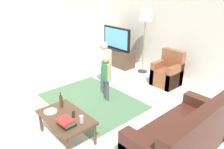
% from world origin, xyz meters
% --- Properties ---
extents(ground, '(7.80, 7.80, 0.00)m').
position_xyz_m(ground, '(0.00, 0.00, 0.00)').
color(ground, beige).
extents(wall_back, '(6.00, 0.12, 2.70)m').
position_xyz_m(wall_back, '(0.00, 3.00, 1.35)').
color(wall_back, silver).
rests_on(wall_back, ground).
extents(wall_left, '(0.12, 6.00, 2.70)m').
position_xyz_m(wall_left, '(-3.00, 0.00, 1.35)').
color(wall_left, silver).
rests_on(wall_left, ground).
extents(area_rug, '(2.20, 1.60, 0.01)m').
position_xyz_m(area_rug, '(-0.33, 0.29, 0.00)').
color(area_rug, '#4C724C').
rests_on(area_rug, ground).
extents(tv_stand, '(1.20, 0.44, 0.50)m').
position_xyz_m(tv_stand, '(-1.67, 2.30, 0.24)').
color(tv_stand, '#4C3828').
rests_on(tv_stand, ground).
extents(tv, '(1.10, 0.28, 0.71)m').
position_xyz_m(tv, '(-1.67, 2.28, 0.85)').
color(tv, black).
rests_on(tv, tv_stand).
extents(couch, '(0.80, 1.80, 0.86)m').
position_xyz_m(couch, '(1.90, 0.35, 0.29)').
color(couch, '#472319').
rests_on(couch, ground).
extents(armchair, '(0.60, 0.60, 0.90)m').
position_xyz_m(armchair, '(0.28, 2.26, 0.30)').
color(armchair, brown).
rests_on(armchair, ground).
extents(floor_lamp, '(0.36, 0.36, 1.78)m').
position_xyz_m(floor_lamp, '(-0.72, 2.45, 1.54)').
color(floor_lamp, '#262626').
rests_on(floor_lamp, ground).
extents(child_near_tv, '(0.35, 0.23, 1.13)m').
position_xyz_m(child_near_tv, '(-0.77, 1.03, 0.68)').
color(child_near_tv, '#33598C').
rests_on(child_near_tv, ground).
extents(child_center, '(0.33, 0.19, 1.04)m').
position_xyz_m(child_center, '(-0.17, 0.58, 0.62)').
color(child_center, '#4C4C59').
rests_on(child_center, ground).
extents(coffee_table, '(1.00, 0.60, 0.42)m').
position_xyz_m(coffee_table, '(0.40, -0.77, 0.37)').
color(coffee_table, '#513823').
rests_on(coffee_table, ground).
extents(book_stack, '(0.27, 0.24, 0.11)m').
position_xyz_m(book_stack, '(0.62, -0.89, 0.47)').
color(book_stack, black).
rests_on(book_stack, coffee_table).
extents(bottle, '(0.06, 0.06, 0.28)m').
position_xyz_m(bottle, '(0.10, -0.67, 0.54)').
color(bottle, '#4C3319').
rests_on(bottle, coffee_table).
extents(tv_remote, '(0.17, 0.13, 0.02)m').
position_xyz_m(tv_remote, '(0.45, -0.65, 0.43)').
color(tv_remote, black).
rests_on(tv_remote, coffee_table).
extents(soda_can, '(0.07, 0.07, 0.12)m').
position_xyz_m(soda_can, '(0.72, -0.67, 0.48)').
color(soda_can, silver).
rests_on(soda_can, coffee_table).
extents(plate, '(0.22, 0.22, 0.02)m').
position_xyz_m(plate, '(0.12, -0.89, 0.43)').
color(plate, white).
rests_on(plate, coffee_table).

